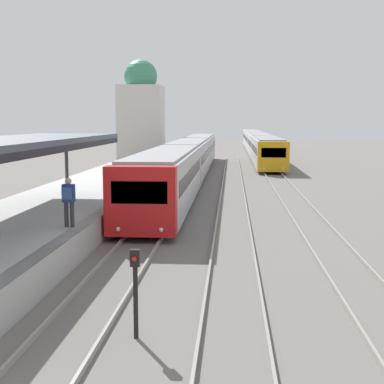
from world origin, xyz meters
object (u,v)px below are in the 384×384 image
train_far (257,142)px  signal_post_near (135,284)px  person_on_platform (68,198)px  train_near (189,158)px

train_far → signal_post_near: bearing=-94.8°
person_on_platform → signal_post_near: (3.44, -6.56, -0.83)m
train_far → train_near: bearing=-101.6°
train_near → train_far: bearing=78.4°
person_on_platform → train_near: (2.03, 25.13, -0.34)m
person_on_platform → signal_post_near: person_on_platform is taller
train_near → person_on_platform: bearing=-94.6°
person_on_platform → train_near: train_near is taller
train_far → person_on_platform: bearing=-98.7°
train_far → signal_post_near: train_far is taller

